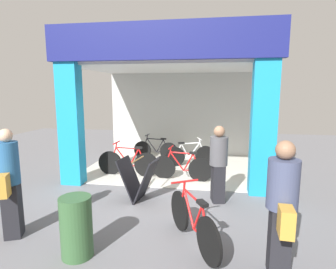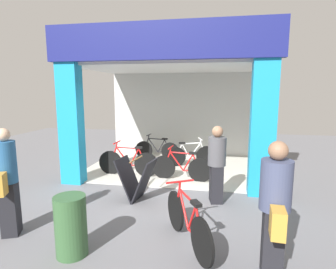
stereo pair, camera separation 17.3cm
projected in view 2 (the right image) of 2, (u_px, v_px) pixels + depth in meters
The scene contains 12 objects.
ground_plane at pixel (161, 188), 6.58m from camera, with size 18.00×18.00×0.00m, color slate.
shop_facade at pixel (173, 102), 7.94m from camera, with size 5.20×3.92×3.75m.
bicycle_inside_0 at pixel (128, 162), 7.49m from camera, with size 1.69×0.46×0.93m.
bicycle_inside_1 at pixel (191, 155), 8.43m from camera, with size 1.48×0.58×0.85m.
bicycle_inside_2 at pixel (157, 150), 9.25m from camera, with size 1.52×0.42×0.84m.
bicycle_inside_3 at pixel (182, 167), 7.08m from camera, with size 1.58×0.44×0.87m.
bicycle_parked_0 at pixel (187, 222), 4.12m from camera, with size 0.85×1.47×0.91m.
sandwich_board_sign at pixel (137, 179), 5.83m from camera, with size 0.84×0.68×0.90m.
pedestrian_0 at pixel (7, 182), 4.32m from camera, with size 0.42×0.59×1.74m.
pedestrian_1 at pixel (217, 163), 5.65m from camera, with size 0.43×0.43×1.60m.
pedestrian_2 at pixel (275, 209), 3.31m from camera, with size 0.40×0.67×1.73m.
trash_bin at pixel (71, 226), 3.87m from camera, with size 0.44×0.44×0.87m, color #335933.
Camera 2 is at (1.32, -6.15, 2.32)m, focal length 29.55 mm.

